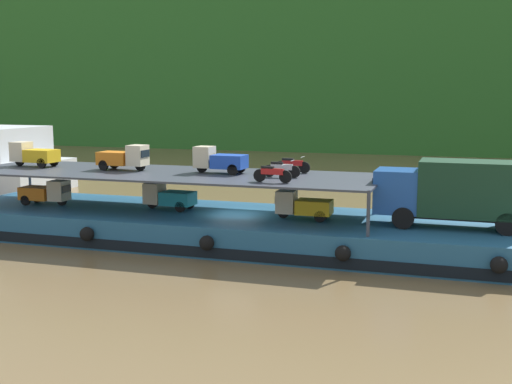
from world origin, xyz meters
TOP-DOWN VIEW (x-y plane):
  - ground_plane at (0.00, 0.00)m, footprint 400.00×400.00m
  - hillside_far_bank at (0.00, 69.32)m, footprint 130.56×37.20m
  - cargo_barge at (0.00, -0.03)m, footprint 31.41×7.98m
  - covered_lorry at (10.72, -0.10)m, footprint 7.87×2.35m
  - cargo_rack at (-3.80, 0.00)m, footprint 22.21×6.62m
  - mini_truck_lower_stern at (-10.99, -0.50)m, footprint 2.76×1.24m
  - mini_truck_lower_aft at (-3.88, 0.23)m, footprint 2.78×1.28m
  - mini_truck_lower_mid at (3.59, -0.23)m, footprint 2.76×1.23m
  - mini_truck_upper_stern at (-12.28, 0.31)m, footprint 2.78×1.28m
  - mini_truck_upper_mid at (-6.51, 0.32)m, footprint 2.78×1.27m
  - mini_truck_upper_fore at (-1.11, 0.60)m, footprint 2.77×1.26m
  - motorcycle_upper_port at (2.53, -1.99)m, footprint 1.90×0.55m
  - motorcycle_upper_centre at (2.42, 0.00)m, footprint 1.90×0.55m
  - motorcycle_upper_stbd at (2.43, 1.99)m, footprint 1.90×0.55m

SIDE VIEW (x-z plane):
  - ground_plane at x=0.00m, z-range 0.00..0.00m
  - cargo_barge at x=0.00m, z-range 0.00..1.50m
  - mini_truck_lower_stern at x=-10.99m, z-range 1.50..2.88m
  - mini_truck_lower_aft at x=-3.88m, z-range 1.50..2.88m
  - mini_truck_lower_mid at x=3.59m, z-range 1.50..2.88m
  - covered_lorry at x=10.72m, z-range 1.64..4.74m
  - cargo_rack at x=-3.80m, z-range 2.44..4.44m
  - motorcycle_upper_port at x=2.53m, z-range 3.50..4.37m
  - motorcycle_upper_centre at x=2.42m, z-range 3.50..4.37m
  - motorcycle_upper_stbd at x=2.43m, z-range 3.50..4.37m
  - mini_truck_upper_stern at x=-12.28m, z-range 3.50..4.88m
  - mini_truck_upper_mid at x=-6.51m, z-range 3.50..4.88m
  - mini_truck_upper_fore at x=-1.11m, z-range 3.50..4.88m
  - hillside_far_bank at x=0.00m, z-range 1.99..33.45m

